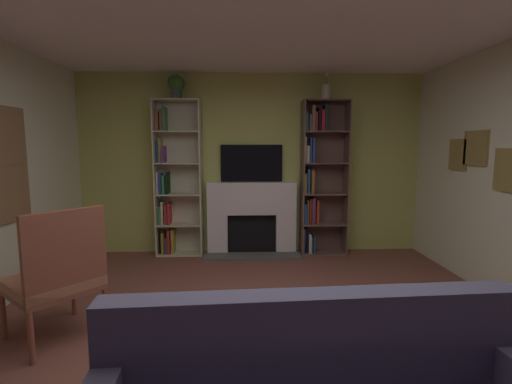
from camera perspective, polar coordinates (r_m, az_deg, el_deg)
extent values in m
plane|color=brown|center=(3.08, 0.91, -24.09)|extent=(6.91, 6.91, 0.00)
cube|color=#B9C161|center=(5.55, -0.71, 4.32)|extent=(5.16, 0.06, 2.65)
cube|color=olive|center=(4.44, 34.49, 2.80)|extent=(0.03, 0.41, 0.43)
cube|color=olive|center=(4.44, 34.38, 2.80)|extent=(0.01, 0.35, 0.37)
cube|color=olive|center=(4.89, 30.79, 5.86)|extent=(0.03, 0.41, 0.39)
cube|color=#386759|center=(4.88, 30.69, 5.86)|extent=(0.01, 0.35, 0.33)
cube|color=olive|center=(5.17, 28.72, 5.09)|extent=(0.03, 0.35, 0.38)
cube|color=#376853|center=(5.17, 28.63, 5.10)|extent=(0.01, 0.29, 0.32)
cube|color=white|center=(5.58, -5.92, -6.41)|extent=(0.30, 0.20, 0.59)
cube|color=white|center=(5.61, 4.57, -6.33)|extent=(0.30, 0.20, 0.59)
cube|color=white|center=(5.47, -0.67, -0.97)|extent=(1.31, 0.20, 0.48)
cube|color=black|center=(5.63, -0.67, -6.26)|extent=(0.72, 0.08, 0.59)
cube|color=#54544D|center=(5.40, -0.58, -9.88)|extent=(1.41, 0.30, 0.03)
cube|color=black|center=(5.49, -0.69, 4.47)|extent=(0.91, 0.06, 0.54)
cube|color=beige|center=(5.53, -15.17, 1.97)|extent=(0.02, 0.29, 2.25)
cube|color=beige|center=(5.42, -8.50, 2.04)|extent=(0.02, 0.29, 2.25)
cube|color=beige|center=(5.60, -11.64, 2.14)|extent=(0.66, 0.02, 2.25)
cube|color=beige|center=(5.67, -11.58, -9.27)|extent=(0.63, 0.29, 0.02)
cube|color=black|center=(5.73, -14.43, -7.65)|extent=(0.03, 0.16, 0.28)
cube|color=olive|center=(5.68, -14.04, -7.54)|extent=(0.03, 0.23, 0.32)
cube|color=#4E3A80|center=(5.70, -13.57, -7.94)|extent=(0.03, 0.20, 0.23)
cube|color=#A72D1B|center=(5.67, -13.18, -7.39)|extent=(0.04, 0.22, 0.35)
cube|color=#A58C34|center=(5.67, -12.64, -7.34)|extent=(0.04, 0.19, 0.36)
cube|color=beige|center=(5.56, -11.69, -4.92)|extent=(0.63, 0.29, 0.02)
cube|color=#3B773D|center=(5.62, -14.55, -3.41)|extent=(0.04, 0.20, 0.27)
cube|color=beige|center=(5.60, -14.15, -3.07)|extent=(0.03, 0.20, 0.33)
cube|color=#B9332C|center=(5.61, -13.62, -3.32)|extent=(0.04, 0.18, 0.28)
cube|color=#BC2C34|center=(5.58, -13.18, -3.21)|extent=(0.03, 0.22, 0.31)
cube|color=beige|center=(5.49, -11.81, -0.32)|extent=(0.63, 0.29, 0.02)
cube|color=beige|center=(5.54, -14.81, 1.41)|extent=(0.02, 0.22, 0.32)
cube|color=navy|center=(5.55, -14.44, 1.29)|extent=(0.04, 0.20, 0.29)
cube|color=#377E4D|center=(5.52, -13.92, 1.15)|extent=(0.04, 0.23, 0.27)
cube|color=black|center=(5.50, -13.43, 1.37)|extent=(0.03, 0.24, 0.31)
cube|color=beige|center=(5.45, -11.93, 4.36)|extent=(0.63, 0.29, 0.02)
cube|color=navy|center=(5.54, -14.85, 5.94)|extent=(0.03, 0.17, 0.29)
cube|color=olive|center=(5.53, -14.49, 6.22)|extent=(0.04, 0.17, 0.35)
cube|color=#64306F|center=(5.50, -14.02, 5.65)|extent=(0.04, 0.21, 0.23)
cube|color=beige|center=(5.45, -12.05, 9.09)|extent=(0.63, 0.29, 0.02)
cube|color=#97523E|center=(5.55, -14.93, 10.51)|extent=(0.04, 0.17, 0.28)
cube|color=#90613C|center=(5.54, -14.33, 10.70)|extent=(0.03, 0.17, 0.31)
cube|color=#396C43|center=(5.51, -13.88, 10.89)|extent=(0.04, 0.21, 0.34)
cube|color=beige|center=(5.48, -12.18, 13.69)|extent=(0.63, 0.29, 0.02)
cube|color=brown|center=(5.44, 7.16, 2.09)|extent=(0.02, 0.33, 2.25)
cube|color=brown|center=(5.58, 13.71, 2.07)|extent=(0.02, 0.33, 2.25)
cube|color=brown|center=(5.65, 10.14, 2.22)|extent=(0.66, 0.02, 2.25)
cube|color=brown|center=(5.71, 10.22, -9.12)|extent=(0.63, 0.33, 0.02)
cube|color=#4A3B66|center=(5.61, 7.29, -7.30)|extent=(0.02, 0.27, 0.37)
cube|color=black|center=(5.64, 7.66, -7.18)|extent=(0.03, 0.23, 0.38)
cube|color=beige|center=(5.65, 8.16, -7.69)|extent=(0.04, 0.25, 0.28)
cube|color=#2D7F3C|center=(5.68, 8.48, -7.86)|extent=(0.03, 0.21, 0.23)
cube|color=#334489|center=(5.66, 8.81, -7.83)|extent=(0.02, 0.25, 0.25)
cube|color=brown|center=(5.60, 10.32, -4.80)|extent=(0.63, 0.33, 0.02)
cube|color=#204996|center=(5.53, 7.45, -3.25)|extent=(0.04, 0.27, 0.29)
cube|color=#A57836|center=(5.56, 7.87, -2.95)|extent=(0.02, 0.21, 0.34)
cube|color=red|center=(5.57, 8.24, -2.80)|extent=(0.02, 0.20, 0.37)
cube|color=#5B3B77|center=(5.55, 8.62, -2.83)|extent=(0.03, 0.26, 0.37)
cube|color=#B33B27|center=(5.59, 8.90, -2.70)|extent=(0.02, 0.19, 0.39)
cube|color=#B4392F|center=(5.59, 9.36, -2.92)|extent=(0.04, 0.20, 0.34)
cube|color=brown|center=(5.53, 10.43, -0.24)|extent=(0.63, 0.33, 0.02)
cube|color=olive|center=(5.47, 7.48, 1.39)|extent=(0.03, 0.25, 0.29)
cube|color=#2A538F|center=(5.49, 7.98, 1.74)|extent=(0.04, 0.22, 0.36)
cube|color=brown|center=(5.49, 8.59, 1.63)|extent=(0.04, 0.26, 0.34)
cube|color=brown|center=(5.49, 10.53, 4.42)|extent=(0.63, 0.33, 0.02)
cube|color=beige|center=(5.46, 7.50, 6.46)|extent=(0.02, 0.23, 0.36)
cube|color=beige|center=(5.46, 7.88, 5.83)|extent=(0.03, 0.23, 0.24)
cube|color=#324692|center=(5.47, 8.30, 6.42)|extent=(0.02, 0.23, 0.36)
cube|color=navy|center=(5.46, 8.68, 6.38)|extent=(0.03, 0.27, 0.35)
cube|color=brown|center=(5.49, 10.64, 9.11)|extent=(0.63, 0.33, 0.02)
cube|color=#3D6444|center=(5.47, 7.67, 10.64)|extent=(0.04, 0.23, 0.26)
cube|color=#4B3F6E|center=(5.46, 8.22, 10.48)|extent=(0.03, 0.27, 0.23)
cube|color=#92623B|center=(5.48, 8.67, 11.12)|extent=(0.04, 0.24, 0.36)
cube|color=#A4372C|center=(5.51, 9.12, 10.65)|extent=(0.04, 0.19, 0.27)
cube|color=black|center=(5.52, 9.64, 10.96)|extent=(0.04, 0.20, 0.34)
cube|color=#B22125|center=(5.52, 10.14, 10.79)|extent=(0.04, 0.21, 0.31)
cube|color=black|center=(5.54, 10.63, 11.13)|extent=(0.04, 0.21, 0.38)
cube|color=brown|center=(5.52, 10.75, 13.68)|extent=(0.63, 0.33, 0.02)
cylinder|color=#435757|center=(5.48, -12.21, 14.48)|extent=(0.15, 0.15, 0.13)
sphere|color=#3A7233|center=(5.51, -12.25, 16.12)|extent=(0.23, 0.23, 0.23)
cylinder|color=beige|center=(5.55, 10.75, 14.83)|extent=(0.13, 0.13, 0.21)
cylinder|color=#4C7F3F|center=(5.56, 10.84, 16.66)|extent=(0.01, 0.01, 0.14)
sphere|color=silver|center=(5.57, 10.86, 17.38)|extent=(0.05, 0.05, 0.05)
cylinder|color=#4C7F3F|center=(5.58, 10.81, 16.61)|extent=(0.01, 0.01, 0.14)
sphere|color=silver|center=(5.59, 10.83, 17.33)|extent=(0.04, 0.04, 0.04)
cube|color=#53516B|center=(1.95, 8.92, -21.47)|extent=(2.06, 0.27, 0.46)
cylinder|color=brown|center=(3.33, -31.40, -18.40)|extent=(0.04, 0.04, 0.44)
cylinder|color=brown|center=(3.53, -22.20, -16.33)|extent=(0.04, 0.04, 0.44)
cylinder|color=brown|center=(3.83, -34.43, -15.21)|extent=(0.04, 0.04, 0.44)
cylinder|color=brown|center=(4.01, -26.29, -13.68)|extent=(0.04, 0.04, 0.44)
cube|color=#B47453|center=(3.57, -28.83, -11.95)|extent=(0.87, 0.87, 0.08)
cube|color=brown|center=(3.59, -28.77, -12.86)|extent=(0.87, 0.87, 0.04)
cube|color=brown|center=(3.24, -27.25, -8.34)|extent=(0.45, 0.51, 0.67)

